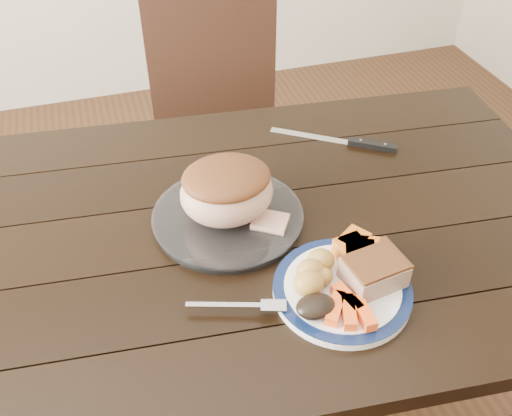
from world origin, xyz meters
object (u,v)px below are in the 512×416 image
object	(u,v)px
roast_joint	(227,193)
dining_table	(218,259)
chair_far	(213,125)
carving_knife	(356,143)
dinner_plate	(342,290)
fork	(244,306)
pork_slice	(374,272)
serving_platter	(228,219)

from	to	relation	value
roast_joint	dining_table	bearing A→B (deg)	-157.81
chair_far	carving_knife	world-z (taller)	chair_far
dinner_plate	carving_knife	xyz separation A→B (m)	(0.23, 0.43, -0.00)
chair_far	fork	size ratio (longest dim) A/B	5.33
pork_slice	chair_far	bearing A→B (deg)	94.21
dining_table	carving_knife	size ratio (longest dim) A/B	6.10
dinner_plate	roast_joint	world-z (taller)	roast_joint
dinner_plate	fork	bearing A→B (deg)	177.40
serving_platter	carving_knife	world-z (taller)	serving_platter
dining_table	pork_slice	bearing A→B (deg)	-46.35
carving_knife	pork_slice	bearing A→B (deg)	-76.99
serving_platter	fork	xyz separation A→B (m)	(-0.04, -0.24, 0.01)
dinner_plate	pork_slice	distance (m)	0.07
serving_platter	pork_slice	xyz separation A→B (m)	(0.21, -0.26, 0.03)
chair_far	dinner_plate	bearing A→B (deg)	106.58
carving_knife	roast_joint	bearing A→B (deg)	-119.89
dining_table	chair_far	xyz separation A→B (m)	(0.16, 0.73, -0.13)
chair_far	roast_joint	xyz separation A→B (m)	(-0.13, -0.72, 0.30)
serving_platter	roast_joint	size ratio (longest dim) A/B	1.61
dining_table	dinner_plate	distance (m)	0.32
dinner_plate	serving_platter	size ratio (longest dim) A/B	0.83
fork	carving_knife	world-z (taller)	fork
dining_table	dinner_plate	size ratio (longest dim) A/B	6.61
dinner_plate	roast_joint	xyz separation A→B (m)	(-0.15, 0.25, 0.07)
chair_far	pork_slice	xyz separation A→B (m)	(0.07, -0.98, 0.27)
serving_platter	carving_knife	xyz separation A→B (m)	(0.38, 0.18, -0.00)
roast_joint	pork_slice	bearing A→B (deg)	-51.27
serving_platter	roast_joint	xyz separation A→B (m)	(-0.00, -0.00, 0.07)
dinner_plate	pork_slice	size ratio (longest dim) A/B	2.45
serving_platter	pork_slice	world-z (taller)	pork_slice
pork_slice	dinner_plate	bearing A→B (deg)	175.24
dinner_plate	dining_table	bearing A→B (deg)	126.41
chair_far	roast_joint	size ratio (longest dim) A/B	4.89
serving_platter	pork_slice	size ratio (longest dim) A/B	2.96
chair_far	pork_slice	size ratio (longest dim) A/B	8.98
dining_table	fork	world-z (taller)	fork
dining_table	pork_slice	xyz separation A→B (m)	(0.23, -0.25, 0.14)
dining_table	roast_joint	world-z (taller)	roast_joint
dining_table	pork_slice	distance (m)	0.37
dining_table	serving_platter	world-z (taller)	serving_platter
dining_table	fork	distance (m)	0.26
carving_knife	dining_table	bearing A→B (deg)	-120.12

